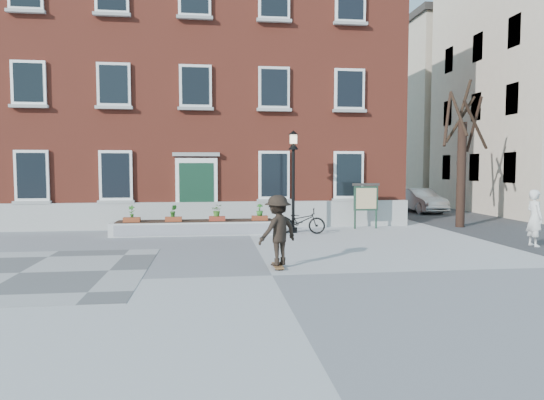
{
  "coord_description": "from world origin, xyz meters",
  "views": [
    {
      "loc": [
        -1.4,
        -11.15,
        2.57
      ],
      "look_at": [
        0.5,
        4.0,
        1.5
      ],
      "focal_mm": 32.0,
      "sensor_mm": 36.0,
      "label": 1
    }
  ],
  "objects": [
    {
      "name": "checker_patch",
      "position": [
        -6.0,
        1.0,
        0.01
      ],
      "size": [
        6.0,
        6.0,
        0.01
      ],
      "primitive_type": "cube",
      "color": "#505052",
      "rests_on": "ground"
    },
    {
      "name": "planter_assembly",
      "position": [
        -1.99,
        7.18,
        0.31
      ],
      "size": [
        6.2,
        1.12,
        1.15
      ],
      "color": "silver",
      "rests_on": "ground"
    },
    {
      "name": "lamp_post",
      "position": [
        1.73,
        7.24,
        2.54
      ],
      "size": [
        0.4,
        0.4,
        3.93
      ],
      "color": "black",
      "rests_on": "ground"
    },
    {
      "name": "ground",
      "position": [
        0.0,
        0.0,
        0.0
      ],
      "size": [
        100.0,
        100.0,
        0.0
      ],
      "primitive_type": "plane",
      "color": "#9E9EA0",
      "rests_on": "ground"
    },
    {
      "name": "side_street",
      "position": [
        17.99,
        19.78,
        7.02
      ],
      "size": [
        15.2,
        36.0,
        14.5
      ],
      "color": "#3C3C3E",
      "rests_on": "ground"
    },
    {
      "name": "skateboarder",
      "position": [
        0.25,
        0.82,
        0.96
      ],
      "size": [
        1.32,
        1.17,
        1.85
      ],
      "color": "brown",
      "rests_on": "ground"
    },
    {
      "name": "notice_board",
      "position": [
        4.89,
        8.02,
        1.26
      ],
      "size": [
        1.1,
        0.16,
        1.87
      ],
      "color": "#172E20",
      "rests_on": "ground"
    },
    {
      "name": "parked_car",
      "position": [
        10.22,
        14.66,
        0.66
      ],
      "size": [
        1.62,
        4.06,
        1.31
      ],
      "primitive_type": "imported",
      "rotation": [
        0.0,
        0.0,
        0.06
      ],
      "color": "silver",
      "rests_on": "ground"
    },
    {
      "name": "bystander",
      "position": [
        8.86,
        3.08,
        0.91
      ],
      "size": [
        0.45,
        0.68,
        1.82
      ],
      "primitive_type": "imported",
      "rotation": [
        0.0,
        0.0,
        1.54
      ],
      "color": "silver",
      "rests_on": "ground"
    },
    {
      "name": "bare_tree",
      "position": [
        9.01,
        8.01,
        2.79
      ],
      "size": [
        1.83,
        1.83,
        6.16
      ],
      "color": "black",
      "rests_on": "ground"
    },
    {
      "name": "brick_building",
      "position": [
        -2.0,
        13.98,
        6.3
      ],
      "size": [
        18.4,
        10.85,
        12.6
      ],
      "color": "brown",
      "rests_on": "ground"
    },
    {
      "name": "bicycle",
      "position": [
        1.97,
        6.91,
        0.49
      ],
      "size": [
        1.97,
        1.1,
        0.98
      ],
      "primitive_type": "imported",
      "rotation": [
        0.0,
        0.0,
        1.31
      ],
      "color": "black",
      "rests_on": "ground"
    }
  ]
}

